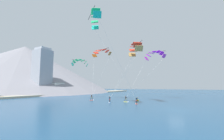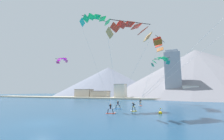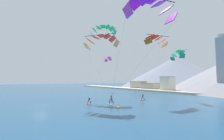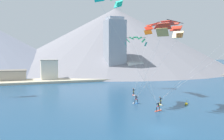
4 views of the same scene
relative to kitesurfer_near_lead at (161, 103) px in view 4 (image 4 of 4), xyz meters
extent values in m
plane|color=navy|center=(-7.52, -13.07, -0.45)|extent=(400.00, 400.00, 0.00)
cube|color=yellow|center=(0.11, 0.20, -0.42)|extent=(0.96, 1.50, 0.07)
cylinder|color=black|center=(0.26, 0.57, -0.04)|extent=(0.19, 0.26, 0.69)
cylinder|color=black|center=(-0.04, -0.16, -0.04)|extent=(0.19, 0.26, 0.69)
cube|color=yellow|center=(0.11, 0.20, 0.34)|extent=(0.35, 0.31, 0.12)
cylinder|color=black|center=(0.04, 0.23, 0.65)|extent=(0.42, 0.33, 0.59)
cylinder|color=black|center=(0.17, 0.30, 0.82)|extent=(0.49, 0.26, 0.38)
cylinder|color=black|center=(0.09, 0.09, 0.82)|extent=(0.49, 0.26, 0.38)
cylinder|color=black|center=(0.30, 0.13, 0.79)|extent=(0.23, 0.49, 0.03)
sphere|color=#9E7051|center=(-0.07, 0.28, 1.02)|extent=(0.21, 0.21, 0.21)
cone|color=white|center=(-0.22, -0.60, -0.35)|extent=(0.45, 0.42, 0.36)
cube|color=#337FDB|center=(-3.76, 2.88, -0.42)|extent=(1.50, 0.95, 0.07)
cylinder|color=#231E28|center=(-3.40, 3.03, -0.02)|extent=(0.27, 0.20, 0.73)
cylinder|color=#231E28|center=(-4.13, 2.73, -0.02)|extent=(0.27, 0.20, 0.73)
cube|color=red|center=(-3.76, 2.88, 0.38)|extent=(0.33, 0.37, 0.12)
cylinder|color=#231E28|center=(-3.78, 2.93, 0.71)|extent=(0.33, 0.39, 0.62)
cylinder|color=#231E28|center=(-3.64, 2.89, 0.88)|extent=(0.27, 0.52, 0.40)
cylinder|color=#231E28|center=(-3.86, 2.80, 0.88)|extent=(0.27, 0.52, 0.40)
cylinder|color=black|center=(-3.68, 2.68, 0.85)|extent=(0.49, 0.23, 0.03)
sphere|color=tan|center=(-3.82, 3.01, 1.11)|extent=(0.22, 0.22, 0.22)
cone|color=white|center=(-4.57, 2.55, -0.35)|extent=(0.41, 0.45, 0.36)
cube|color=#E54C33|center=(-0.61, 11.12, -0.42)|extent=(0.74, 1.50, 0.07)
cylinder|color=black|center=(-0.53, 11.51, -0.01)|extent=(0.17, 0.27, 0.75)
cylinder|color=black|center=(-0.70, 10.73, -0.01)|extent=(0.17, 0.27, 0.75)
cube|color=yellow|center=(-0.61, 11.12, 0.40)|extent=(0.36, 0.30, 0.12)
cylinder|color=black|center=(-0.67, 11.14, 0.74)|extent=(0.40, 0.29, 0.63)
cylinder|color=black|center=(-0.55, 11.23, 0.92)|extent=(0.54, 0.20, 0.41)
cylinder|color=black|center=(-0.60, 11.00, 0.92)|extent=(0.54, 0.20, 0.41)
cylinder|color=black|center=(-0.40, 11.08, 0.89)|extent=(0.14, 0.51, 0.03)
sphere|color=#9E7051|center=(-0.77, 11.16, 1.14)|extent=(0.23, 0.23, 0.23)
cone|color=white|center=(-0.80, 10.27, -0.35)|extent=(0.42, 0.37, 0.36)
cube|color=#E54C33|center=(-2.81, -3.86, -0.42)|extent=(1.49, 0.99, 0.07)
cylinder|color=black|center=(-3.17, -4.02, -0.04)|extent=(0.26, 0.20, 0.70)
cylinder|color=black|center=(-2.45, -3.69, -0.04)|extent=(0.26, 0.20, 0.70)
cube|color=red|center=(-2.81, -3.86, 0.35)|extent=(0.33, 0.36, 0.12)
cylinder|color=black|center=(-2.77, -3.95, 0.67)|extent=(0.36, 0.46, 0.60)
cylinder|color=black|center=(-2.91, -3.90, 0.84)|extent=(0.28, 0.49, 0.39)
cylinder|color=black|center=(-2.70, -3.81, 0.84)|extent=(0.28, 0.49, 0.39)
cylinder|color=black|center=(-2.88, -3.69, 0.81)|extent=(0.49, 0.24, 0.03)
sphere|color=#9E7051|center=(-2.70, -4.09, 1.03)|extent=(0.21, 0.21, 0.21)
cone|color=white|center=(-2.01, -3.50, -0.35)|extent=(0.42, 0.45, 0.36)
cylinder|color=silver|center=(8.22, -0.14, 6.95)|extent=(15.88, 0.56, 12.34)
cylinder|color=silver|center=(7.26, -3.65, 6.95)|extent=(13.98, 7.58, 12.34)
cube|color=tan|center=(3.09, -0.53, 12.81)|extent=(1.84, 2.13, 1.34)
cube|color=red|center=(2.32, -1.06, 13.88)|extent=(2.14, 2.34, 1.05)
cube|color=red|center=(1.32, -1.77, 14.57)|extent=(2.31, 2.45, 0.64)
cube|color=red|center=(0.18, -2.58, 14.82)|extent=(2.36, 2.48, 0.15)
cube|color=red|center=(-0.94, -3.40, 14.57)|extent=(2.33, 2.44, 0.64)
cube|color=red|center=(-1.94, -4.13, 13.88)|extent=(2.17, 2.31, 1.05)
cube|color=tan|center=(-2.68, -4.69, 12.81)|extent=(1.89, 2.10, 1.34)
cylinder|color=black|center=(0.71, -3.31, 14.83)|extent=(6.09, 4.29, 0.10)
cylinder|color=silver|center=(-0.17, 1.16, 6.51)|extent=(7.06, 3.06, 11.33)
cylinder|color=silver|center=(-3.30, -1.10, 6.51)|extent=(0.78, 7.59, 11.33)
cube|color=#AA5A18|center=(4.51, 14.18, 14.32)|extent=(1.81, 1.24, 1.40)
cube|color=red|center=(4.26, 13.34, 15.19)|extent=(1.82, 1.41, 1.25)
cube|color=red|center=(4.09, 12.26, 15.74)|extent=(1.82, 1.43, 0.98)
cube|color=red|center=(4.02, 11.05, 15.94)|extent=(1.82, 1.31, 0.60)
cube|color=red|center=(4.05, 9.83, 15.74)|extent=(1.83, 1.38, 0.98)
cube|color=red|center=(4.18, 8.74, 15.19)|extent=(1.82, 1.35, 1.25)
cube|color=#AA5A18|center=(4.41, 7.90, 14.32)|extent=(1.82, 1.18, 1.40)
cylinder|color=black|center=(4.81, 11.03, 16.16)|extent=(1.92, 6.31, 0.10)
cylinder|color=silver|center=(2.12, 12.78, 7.34)|extent=(5.09, 3.43, 12.92)
cylinder|color=silver|center=(2.07, 9.34, 7.34)|extent=(4.98, 3.51, 12.92)
cube|color=#16C5A8|center=(-6.39, 5.79, 18.96)|extent=(1.57, 2.04, 1.54)
cylinder|color=silver|center=(-7.40, -1.41, 9.56)|extent=(9.08, 4.62, 17.50)
cylinder|color=silver|center=(-4.49, 1.09, 9.56)|extent=(3.26, 9.61, 17.50)
cube|color=#1A917B|center=(1.74, 21.81, 11.55)|extent=(1.02, 1.57, 1.24)
cube|color=#25D179|center=(2.35, 21.62, 12.51)|extent=(1.39, 1.74, 1.09)
cube|color=#25D179|center=(3.22, 21.22, 13.15)|extent=(1.64, 1.82, 0.78)
cube|color=#25D179|center=(4.20, 20.67, 13.38)|extent=(1.76, 1.84, 0.34)
cube|color=#25D179|center=(5.16, 20.07, 13.15)|extent=(1.77, 1.77, 0.78)
cube|color=#25D179|center=(5.92, 19.49, 12.51)|extent=(1.63, 1.61, 1.09)
cube|color=#1A917B|center=(6.38, 19.05, 11.55)|extent=(1.35, 1.40, 1.24)
cylinder|color=black|center=(4.53, 21.22, 13.28)|extent=(5.07, 2.13, 0.10)
sphere|color=yellow|center=(4.73, -1.35, -0.30)|extent=(0.56, 0.56, 0.56)
cylinder|color=black|center=(4.73, -1.35, 0.20)|extent=(0.04, 0.04, 0.44)
cube|color=yellow|center=(4.82, -1.35, 0.38)|extent=(0.18, 0.01, 0.12)
cube|color=beige|center=(-7.52, 43.24, -0.10)|extent=(180.00, 10.00, 0.70)
cube|color=silver|center=(-16.46, 45.28, 3.02)|extent=(5.41, 4.94, 6.95)
cube|color=#99958B|center=(-16.46, 45.28, 6.65)|extent=(5.63, 5.13, 0.30)
cube|color=#A89E8E|center=(-28.31, 46.87, 1.36)|extent=(9.06, 6.29, 3.62)
cube|color=slate|center=(-28.31, 46.87, 3.32)|extent=(9.43, 6.54, 0.30)
cube|color=silver|center=(14.85, 46.21, 2.49)|extent=(6.16, 5.75, 5.88)
cube|color=#9D9992|center=(14.85, 46.21, 5.58)|extent=(6.41, 5.98, 0.30)
cube|color=#999EA8|center=(8.23, 48.58, 10.37)|extent=(7.00, 7.00, 21.64)
cube|color=#A8ADB9|center=(8.23, 48.58, 21.79)|extent=(5.60, 5.60, 1.20)
cone|color=gray|center=(26.22, 97.45, 16.88)|extent=(129.78, 129.78, 34.66)
camera|label=1|loc=(-36.47, -17.06, 3.63)|focal=24.00mm
camera|label=2|loc=(6.17, -26.98, 3.07)|focal=24.00mm
camera|label=3|loc=(28.18, -19.27, 5.06)|focal=24.00mm
camera|label=4|loc=(-23.97, -40.76, 9.82)|focal=40.00mm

